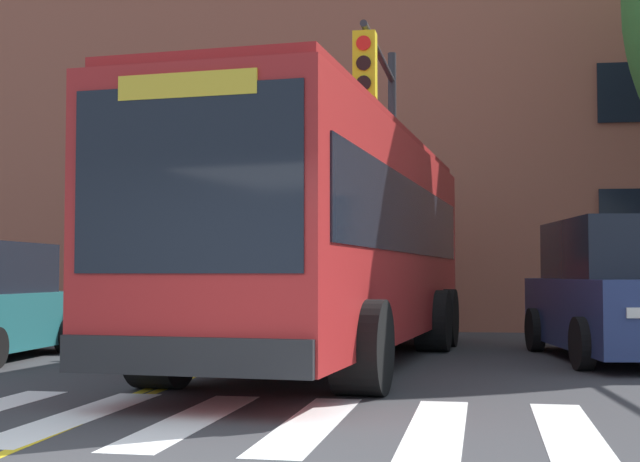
# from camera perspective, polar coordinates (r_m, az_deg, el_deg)

# --- Properties ---
(crosswalk) EXTENTS (9.74, 3.62, 0.01)m
(crosswalk) POSITION_cam_1_polar(r_m,az_deg,el_deg) (8.58, -8.26, -11.86)
(crosswalk) COLOR white
(crosswalk) RESTS_ON ground
(lane_line_yellow_inner) EXTENTS (0.12, 36.00, 0.01)m
(lane_line_yellow_inner) POSITION_cam_1_polar(r_m,az_deg,el_deg) (22.45, -0.92, -6.24)
(lane_line_yellow_inner) COLOR gold
(lane_line_yellow_inner) RESTS_ON ground
(lane_line_yellow_outer) EXTENTS (0.12, 36.00, 0.01)m
(lane_line_yellow_outer) POSITION_cam_1_polar(r_m,az_deg,el_deg) (22.42, -0.52, -6.25)
(lane_line_yellow_outer) COLOR gold
(lane_line_yellow_outer) RESTS_ON ground
(city_bus) EXTENTS (3.98, 11.33, 3.55)m
(city_bus) POSITION_cam_1_polar(r_m,az_deg,el_deg) (13.71, 0.72, -0.46)
(city_bus) COLOR #B22323
(city_bus) RESTS_ON ground
(car_navy_far_lane) EXTENTS (2.67, 5.20, 2.23)m
(car_navy_far_lane) POSITION_cam_1_polar(r_m,az_deg,el_deg) (14.97, 18.61, -3.80)
(car_navy_far_lane) COLOR navy
(car_navy_far_lane) RESTS_ON ground
(traffic_light_overhead) EXTENTS (0.44, 4.06, 5.62)m
(traffic_light_overhead) POSITION_cam_1_polar(r_m,az_deg,el_deg) (15.57, 4.01, 6.09)
(traffic_light_overhead) COLOR #28282D
(traffic_light_overhead) RESTS_ON ground
(building_facade) EXTENTS (41.84, 6.79, 10.49)m
(building_facade) POSITION_cam_1_polar(r_m,az_deg,el_deg) (25.20, -1.90, 6.11)
(building_facade) COLOR #9E5642
(building_facade) RESTS_ON ground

